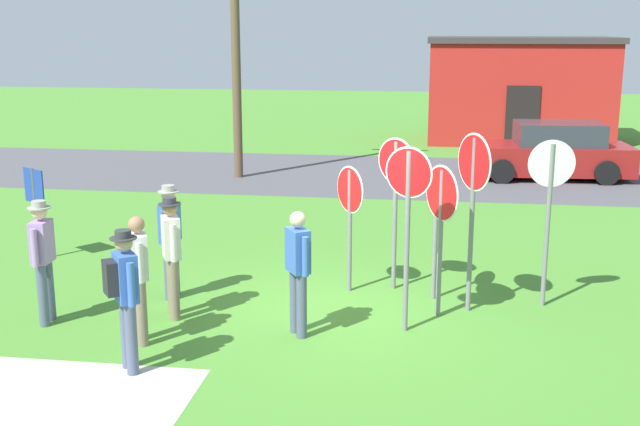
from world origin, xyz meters
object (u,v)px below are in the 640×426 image
at_px(stop_sign_low_front, 441,214).
at_px(person_holding_notes, 125,291).
at_px(person_in_blue, 298,266).
at_px(parked_car_on_street, 550,153).
at_px(stop_sign_far_back, 408,209).
at_px(person_near_signs, 139,273).
at_px(stop_sign_nearest, 473,190).
at_px(stop_sign_leaning_right, 350,207).
at_px(stop_sign_leaning_left, 549,196).
at_px(person_on_left, 172,250).
at_px(person_with_sunhat, 43,255).
at_px(info_panel_leftmost, 35,198).
at_px(stop_sign_tallest, 395,188).
at_px(stop_sign_rear_right, 436,211).
at_px(person_in_dark_shirt, 170,235).
at_px(utility_pole, 235,2).

height_order(stop_sign_low_front, person_holding_notes, stop_sign_low_front).
bearing_deg(person_in_blue, parked_car_on_street, 68.27).
relative_size(parked_car_on_street, stop_sign_far_back, 1.75).
bearing_deg(person_near_signs, stop_sign_nearest, 23.33).
xyz_separation_m(stop_sign_leaning_right, stop_sign_far_back, (0.93, -1.55, 0.36)).
xyz_separation_m(stop_sign_leaning_right, stop_sign_leaning_left, (2.90, -0.26, 0.32)).
bearing_deg(person_on_left, person_with_sunhat, -164.14).
bearing_deg(info_panel_leftmost, stop_sign_low_front, -14.42).
bearing_deg(stop_sign_tallest, stop_sign_rear_right, -31.55).
xyz_separation_m(stop_sign_rear_right, stop_sign_nearest, (0.50, -0.46, 0.44)).
distance_m(person_with_sunhat, person_in_dark_shirt, 1.87).
relative_size(stop_sign_rear_right, stop_sign_far_back, 0.80).
bearing_deg(stop_sign_low_front, person_in_dark_shirt, 177.25).
height_order(stop_sign_leaning_left, person_near_signs, stop_sign_leaning_left).
bearing_deg(info_panel_leftmost, parked_car_on_street, 43.05).
bearing_deg(info_panel_leftmost, stop_sign_nearest, -11.63).
distance_m(stop_sign_leaning_right, stop_sign_leaning_left, 2.93).
height_order(parked_car_on_street, stop_sign_low_front, stop_sign_low_front).
bearing_deg(parked_car_on_street, person_holding_notes, -116.13).
xyz_separation_m(stop_sign_far_back, person_holding_notes, (-3.21, -1.79, -0.68)).
bearing_deg(parked_car_on_street, stop_sign_tallest, -110.20).
bearing_deg(stop_sign_leaning_right, person_in_blue, -103.84).
relative_size(stop_sign_tallest, stop_sign_low_front, 1.10).
height_order(parked_car_on_street, info_panel_leftmost, info_panel_leftmost).
bearing_deg(utility_pole, person_near_signs, -82.13).
bearing_deg(stop_sign_low_front, utility_pole, 118.47).
relative_size(stop_sign_nearest, person_near_signs, 1.53).
relative_size(parked_car_on_street, stop_sign_rear_right, 2.20).
distance_m(stop_sign_leaning_right, person_near_signs, 3.48).
bearing_deg(person_in_blue, stop_sign_nearest, 29.27).
bearing_deg(stop_sign_leaning_right, stop_sign_far_back, -58.97).
xyz_separation_m(parked_car_on_street, person_in_dark_shirt, (-6.96, -10.89, 0.30)).
bearing_deg(person_in_dark_shirt, stop_sign_far_back, -13.23).
relative_size(person_with_sunhat, person_on_left, 1.00).
distance_m(stop_sign_far_back, stop_sign_low_front, 0.80).
bearing_deg(stop_sign_far_back, info_panel_leftmost, 159.55).
bearing_deg(utility_pole, stop_sign_tallest, -61.98).
bearing_deg(stop_sign_leaning_left, stop_sign_tallest, 168.16).
distance_m(person_with_sunhat, person_in_blue, 3.52).
bearing_deg(person_holding_notes, stop_sign_leaning_left, 30.67).
bearing_deg(stop_sign_tallest, stop_sign_low_front, -58.09).
xyz_separation_m(person_in_dark_shirt, person_on_left, (0.29, -0.81, 0.00)).
height_order(stop_sign_far_back, info_panel_leftmost, stop_sign_far_back).
bearing_deg(person_in_dark_shirt, person_with_sunhat, -136.96).
height_order(stop_sign_tallest, stop_sign_leaning_left, stop_sign_leaning_left).
height_order(stop_sign_rear_right, person_near_signs, stop_sign_rear_right).
distance_m(person_in_dark_shirt, person_near_signs, 1.76).
bearing_deg(utility_pole, person_in_blue, -72.01).
xyz_separation_m(parked_car_on_street, info_panel_leftmost, (-9.94, -9.29, 0.43)).
bearing_deg(stop_sign_far_back, stop_sign_leaning_left, 33.15).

